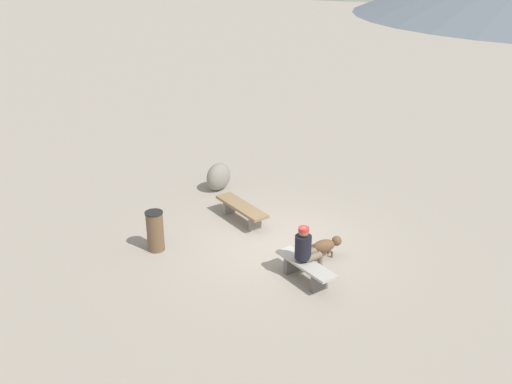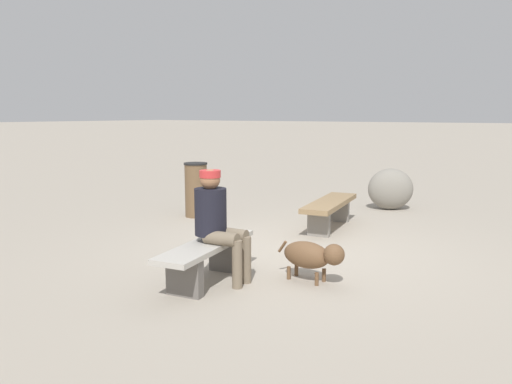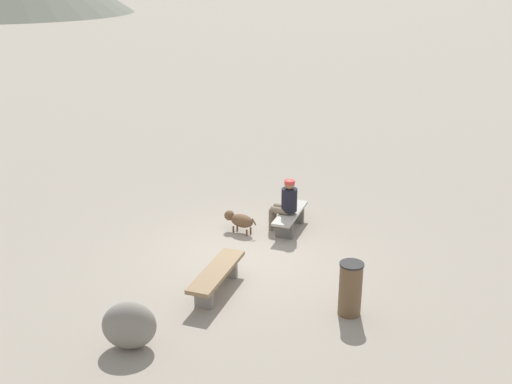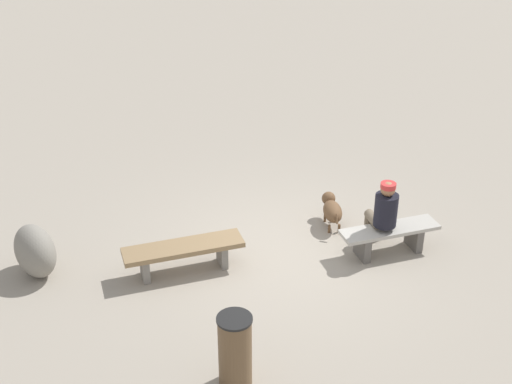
# 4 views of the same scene
# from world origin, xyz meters

# --- Properties ---
(ground) EXTENTS (210.00, 210.00, 0.06)m
(ground) POSITION_xyz_m (0.00, 0.00, -0.03)
(ground) COLOR #9E9384
(bench_left) EXTENTS (1.83, 0.72, 0.46)m
(bench_left) POSITION_xyz_m (-1.56, -0.27, 0.35)
(bench_left) COLOR gray
(bench_left) RESTS_ON ground
(bench_right) EXTENTS (1.60, 0.65, 0.44)m
(bench_right) POSITION_xyz_m (1.61, -0.26, 0.31)
(bench_right) COLOR #605B56
(bench_right) RESTS_ON ground
(seated_person) EXTENTS (0.38, 0.63, 1.24)m
(seated_person) POSITION_xyz_m (1.50, -0.20, 0.73)
(seated_person) COLOR black
(seated_person) RESTS_ON ground
(dog) EXTENTS (0.32, 0.83, 0.47)m
(dog) POSITION_xyz_m (0.94, 0.68, 0.30)
(dog) COLOR brown
(dog) RESTS_ON ground
(trash_bin) EXTENTS (0.42, 0.42, 0.98)m
(trash_bin) POSITION_xyz_m (-1.12, -2.69, 0.49)
(trash_bin) COLOR brown
(trash_bin) RESTS_ON ground
(boulder) EXTENTS (0.88, 1.01, 0.80)m
(boulder) POSITION_xyz_m (-3.71, 0.01, 0.40)
(boulder) COLOR gray
(boulder) RESTS_ON ground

